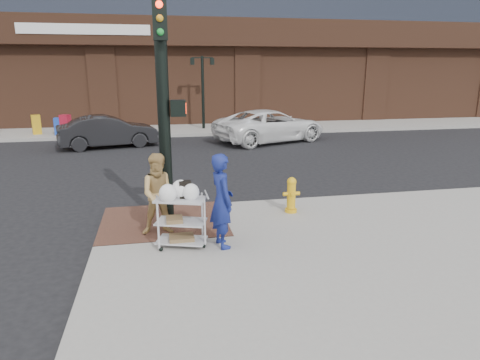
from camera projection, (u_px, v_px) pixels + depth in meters
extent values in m
plane|color=black|center=(194.00, 240.00, 9.03)|extent=(220.00, 220.00, 0.00)
cube|color=gray|center=(293.00, 104.00, 41.69)|extent=(65.00, 36.00, 0.15)
cube|color=#4B2D23|center=(164.00, 221.00, 9.73)|extent=(2.80, 2.40, 0.01)
cylinder|color=black|center=(203.00, 93.00, 24.03)|extent=(0.16, 0.16, 4.00)
cube|color=black|center=(202.00, 58.00, 23.54)|extent=(1.20, 0.06, 0.06)
cube|color=black|center=(192.00, 61.00, 23.49)|extent=(0.22, 0.22, 0.35)
cube|color=black|center=(212.00, 62.00, 23.70)|extent=(0.22, 0.22, 0.35)
cylinder|color=black|center=(164.00, 111.00, 9.01)|extent=(0.26, 0.26, 5.00)
cube|color=black|center=(178.00, 108.00, 9.06)|extent=(0.32, 0.28, 0.34)
cube|color=#FF260C|center=(185.00, 108.00, 9.09)|extent=(0.02, 0.18, 0.22)
cube|color=black|center=(160.00, 19.00, 8.29)|extent=(0.28, 0.18, 0.80)
imported|color=navy|center=(222.00, 201.00, 8.16)|extent=(0.57, 0.75, 1.84)
imported|color=tan|center=(160.00, 194.00, 8.81)|extent=(0.85, 0.67, 1.71)
imported|color=black|center=(108.00, 131.00, 19.37)|extent=(4.63, 2.47, 1.45)
imported|color=white|center=(270.00, 126.00, 20.84)|extent=(6.17, 4.43, 1.56)
cube|color=#B3B3B9|center=(180.00, 200.00, 8.15)|extent=(1.05, 0.79, 0.03)
cube|color=#B3B3B9|center=(181.00, 222.00, 8.26)|extent=(1.05, 0.79, 0.03)
cube|color=#B3B3B9|center=(182.00, 240.00, 8.36)|extent=(1.05, 0.79, 0.03)
cube|color=black|center=(185.00, 190.00, 8.18)|extent=(0.23, 0.15, 0.33)
cube|color=brown|center=(174.00, 219.00, 8.23)|extent=(0.31, 0.35, 0.08)
cube|color=brown|center=(182.00, 238.00, 8.35)|extent=(0.48, 0.37, 0.07)
cylinder|color=gold|center=(291.00, 210.00, 10.33)|extent=(0.29, 0.29, 0.08)
cylinder|color=gold|center=(291.00, 196.00, 10.24)|extent=(0.20, 0.20, 0.63)
sphere|color=gold|center=(292.00, 182.00, 10.15)|extent=(0.22, 0.22, 0.22)
cylinder|color=gold|center=(291.00, 194.00, 10.23)|extent=(0.41, 0.09, 0.09)
cube|color=maroon|center=(66.00, 125.00, 21.84)|extent=(0.56, 0.53, 1.06)
cube|color=gold|center=(36.00, 125.00, 22.26)|extent=(0.52, 0.50, 1.00)
cube|color=#1C43B8|center=(59.00, 126.00, 21.94)|extent=(0.43, 0.40, 0.90)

